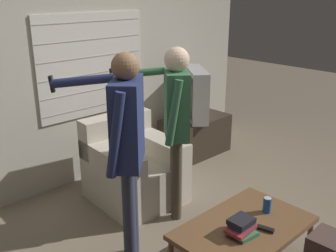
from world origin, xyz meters
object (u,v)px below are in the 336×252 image
at_px(person_left_standing, 126,136).
at_px(spare_remote, 265,229).
at_px(tv, 196,94).
at_px(person_right_standing, 175,114).
at_px(soda_can, 267,205).
at_px(armchair_beige, 132,168).
at_px(coffee_table, 244,230).
at_px(book_stack, 241,227).

distance_m(person_left_standing, spare_remote, 1.23).
relative_size(tv, person_right_standing, 0.43).
bearing_deg(soda_can, person_right_standing, 95.34).
distance_m(armchair_beige, spare_remote, 1.63).
distance_m(coffee_table, soda_can, 0.30).
relative_size(person_right_standing, spare_remote, 11.99).
bearing_deg(spare_remote, person_right_standing, 66.84).
relative_size(book_stack, spare_remote, 1.71).
xyz_separation_m(tv, spare_remote, (-1.37, -1.99, -0.40)).
bearing_deg(person_left_standing, spare_remote, -99.14).
bearing_deg(soda_can, armchair_beige, 96.88).
relative_size(person_left_standing, book_stack, 7.27).
height_order(armchair_beige, person_right_standing, person_right_standing).
bearing_deg(person_left_standing, person_right_standing, -26.02).
bearing_deg(coffee_table, armchair_beige, 86.01).
bearing_deg(tv, book_stack, -2.52).
bearing_deg(book_stack, tv, 50.99).
bearing_deg(person_left_standing, tv, -14.44).
bearing_deg(armchair_beige, spare_remote, 91.45).
distance_m(armchair_beige, person_left_standing, 1.25).
bearing_deg(coffee_table, person_right_standing, 78.51).
height_order(armchair_beige, spare_remote, armchair_beige).
height_order(tv, soda_can, tv).
height_order(tv, person_left_standing, person_left_standing).
height_order(coffee_table, book_stack, book_stack).
bearing_deg(tv, coffee_table, -1.27).
height_order(person_left_standing, soda_can, person_left_standing).
xyz_separation_m(tv, person_right_standing, (-1.23, -0.89, 0.21)).
relative_size(person_right_standing, soda_can, 12.94).
relative_size(coffee_table, soda_can, 8.36).
bearing_deg(person_right_standing, coffee_table, -152.98).
bearing_deg(book_stack, coffee_table, 23.35).
bearing_deg(spare_remote, tv, 39.22).
relative_size(tv, book_stack, 3.02).
bearing_deg(coffee_table, soda_can, -1.07).
xyz_separation_m(book_stack, spare_remote, (0.16, -0.10, -0.04)).
height_order(coffee_table, soda_can, soda_can).
xyz_separation_m(armchair_beige, person_left_standing, (-0.65, -0.78, 0.74)).
height_order(person_left_standing, person_right_standing, person_left_standing).
distance_m(tv, soda_can, 2.20).
bearing_deg(soda_can, book_stack, -174.35).
distance_m(book_stack, soda_can, 0.39).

